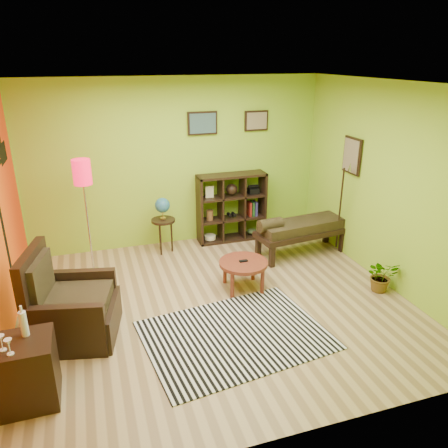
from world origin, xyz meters
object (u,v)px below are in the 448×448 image
object	(u,v)px
bench	(300,229)
coffee_table	(243,265)
floor_lamp	(83,183)
side_cabinet	(25,372)
globe_table	(163,212)
armchair	(70,311)
potted_plant	(381,279)
cube_shelf	(232,207)

from	to	relation	value
bench	coffee_table	bearing A→B (deg)	-147.95
coffee_table	floor_lamp	size ratio (longest dim) A/B	0.39
side_cabinet	globe_table	world-z (taller)	side_cabinet
armchair	side_cabinet	bearing A→B (deg)	-111.80
bench	potted_plant	world-z (taller)	bench
globe_table	bench	world-z (taller)	globe_table
coffee_table	floor_lamp	xyz separation A→B (m)	(-2.00, 1.12, 1.06)
cube_shelf	floor_lamp	bearing A→B (deg)	-165.84
side_cabinet	potted_plant	bearing A→B (deg)	9.55
potted_plant	side_cabinet	bearing A→B (deg)	-170.45
globe_table	side_cabinet	bearing A→B (deg)	-122.10
armchair	bench	size ratio (longest dim) A/B	0.69
armchair	globe_table	size ratio (longest dim) A/B	1.16
armchair	potted_plant	world-z (taller)	armchair
bench	cube_shelf	bearing A→B (deg)	131.86
armchair	bench	bearing A→B (deg)	18.98
coffee_table	globe_table	xyz separation A→B (m)	(-0.83, 1.55, 0.36)
coffee_table	armchair	world-z (taller)	armchair
coffee_table	globe_table	bearing A→B (deg)	118.17
coffee_table	floor_lamp	bearing A→B (deg)	150.85
floor_lamp	potted_plant	xyz separation A→B (m)	(3.81, -1.76, -1.24)
coffee_table	armchair	distance (m)	2.34
floor_lamp	potted_plant	world-z (taller)	floor_lamp
side_cabinet	potted_plant	world-z (taller)	side_cabinet
side_cabinet	potted_plant	size ratio (longest dim) A/B	2.10
side_cabinet	cube_shelf	xyz separation A→B (m)	(3.11, 3.13, 0.26)
potted_plant	cube_shelf	bearing A→B (deg)	120.26
coffee_table	bench	xyz separation A→B (m)	(1.26, 0.79, 0.10)
side_cabinet	coffee_table	bearing A→B (deg)	27.60
armchair	cube_shelf	distance (m)	3.49
floor_lamp	bench	distance (m)	3.42
cube_shelf	bench	distance (m)	1.27
cube_shelf	bench	xyz separation A→B (m)	(0.84, -0.94, -0.14)
armchair	globe_table	xyz separation A→B (m)	(1.47, 1.99, 0.38)
globe_table	cube_shelf	distance (m)	1.27
armchair	side_cabinet	distance (m)	1.05
side_cabinet	cube_shelf	bearing A→B (deg)	45.18
floor_lamp	potted_plant	distance (m)	4.38
floor_lamp	bench	bearing A→B (deg)	-5.68
coffee_table	cube_shelf	world-z (taller)	cube_shelf
globe_table	bench	size ratio (longest dim) A/B	0.59
floor_lamp	potted_plant	bearing A→B (deg)	-24.84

